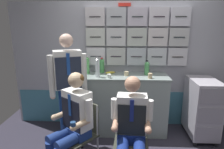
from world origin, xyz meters
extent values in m
cube|color=#A7A7B3|center=(0.00, 1.38, 1.07)|extent=(4.20, 0.06, 2.15)
cube|color=teal|center=(0.00, 1.34, 0.31)|extent=(4.12, 0.01, 0.62)
cube|color=silver|center=(-0.64, 1.32, 1.26)|extent=(0.31, 0.06, 0.29)
cylinder|color=#282A30|center=(-0.64, 1.28, 1.26)|extent=(0.18, 0.01, 0.01)
cube|color=#B6B9B6|center=(-0.30, 1.32, 1.26)|extent=(0.31, 0.06, 0.29)
cylinder|color=#28212C|center=(-0.30, 1.28, 1.26)|extent=(0.18, 0.01, 0.01)
cube|color=#B3BAC4|center=(0.04, 1.32, 1.26)|extent=(0.31, 0.06, 0.29)
cylinder|color=#2A252C|center=(0.04, 1.28, 1.26)|extent=(0.18, 0.01, 0.01)
cube|color=silver|center=(0.39, 1.32, 1.26)|extent=(0.31, 0.06, 0.29)
cylinder|color=#23252A|center=(0.39, 1.28, 1.26)|extent=(0.18, 0.01, 0.01)
cube|color=silver|center=(0.73, 1.32, 1.26)|extent=(0.31, 0.06, 0.29)
cylinder|color=#2B2624|center=(0.73, 1.28, 1.26)|extent=(0.18, 0.01, 0.01)
cube|color=silver|center=(-0.64, 1.32, 1.58)|extent=(0.31, 0.06, 0.29)
cylinder|color=black|center=(-0.64, 1.28, 1.58)|extent=(0.18, 0.01, 0.01)
cube|color=silver|center=(-0.30, 1.32, 1.58)|extent=(0.31, 0.06, 0.29)
cylinder|color=#1D222C|center=(-0.30, 1.28, 1.58)|extent=(0.18, 0.01, 0.01)
cube|color=#BAC1B8|center=(0.04, 1.32, 1.58)|extent=(0.31, 0.06, 0.29)
cylinder|color=#26232F|center=(0.04, 1.28, 1.58)|extent=(0.18, 0.01, 0.01)
cube|color=silver|center=(0.39, 1.32, 1.58)|extent=(0.31, 0.06, 0.29)
cylinder|color=#22252C|center=(0.39, 1.28, 1.58)|extent=(0.18, 0.01, 0.01)
cube|color=#BBBBBB|center=(0.73, 1.32, 1.58)|extent=(0.31, 0.06, 0.29)
cylinder|color=#1D292E|center=(0.73, 1.28, 1.58)|extent=(0.18, 0.01, 0.01)
cube|color=silver|center=(-0.64, 1.32, 1.90)|extent=(0.31, 0.06, 0.29)
cylinder|color=#252225|center=(-0.64, 1.28, 1.90)|extent=(0.18, 0.01, 0.01)
cube|color=#B3B6BC|center=(-0.30, 1.32, 1.90)|extent=(0.31, 0.06, 0.29)
cylinder|color=black|center=(-0.30, 1.28, 1.90)|extent=(0.18, 0.01, 0.01)
cube|color=#BBB3C3|center=(0.04, 1.32, 1.90)|extent=(0.31, 0.06, 0.29)
cylinder|color=#212827|center=(0.04, 1.28, 1.90)|extent=(0.18, 0.01, 0.01)
cube|color=silver|center=(0.39, 1.32, 1.90)|extent=(0.31, 0.06, 0.29)
cylinder|color=black|center=(0.39, 1.28, 1.90)|extent=(0.18, 0.01, 0.01)
cube|color=silver|center=(0.73, 1.32, 1.90)|extent=(0.31, 0.06, 0.29)
cylinder|color=#232724|center=(0.73, 1.28, 1.90)|extent=(0.18, 0.01, 0.01)
cube|color=red|center=(-0.17, 1.33, 2.09)|extent=(0.20, 0.02, 0.05)
cube|color=#93A29E|center=(-0.24, 1.09, 0.48)|extent=(1.56, 0.52, 0.95)
cube|color=gray|center=(-0.24, 1.09, 0.97)|extent=(1.59, 0.53, 0.03)
sphere|color=black|center=(0.92, 0.68, 0.04)|extent=(0.07, 0.07, 0.07)
sphere|color=black|center=(1.23, 0.68, 0.04)|extent=(0.07, 0.07, 0.07)
sphere|color=black|center=(0.92, 1.23, 0.04)|extent=(0.07, 0.07, 0.07)
sphere|color=black|center=(1.23, 1.23, 0.04)|extent=(0.07, 0.07, 0.07)
cube|color=#ADA8B3|center=(1.07, 0.96, 0.51)|extent=(0.40, 0.64, 0.89)
cube|color=#98949F|center=(1.07, 0.63, 0.22)|extent=(0.35, 0.01, 0.24)
cube|color=#98949F|center=(1.07, 0.63, 0.51)|extent=(0.35, 0.01, 0.24)
cube|color=#98949F|center=(1.07, 0.63, 0.81)|extent=(0.35, 0.01, 0.24)
cylinder|color=#28282D|center=(1.07, 0.66, 0.94)|extent=(0.32, 0.02, 0.02)
cylinder|color=#A8AAAF|center=(-0.78, 0.43, 0.20)|extent=(0.02, 0.02, 0.40)
cube|color=#36382D|center=(-0.75, 0.18, 0.41)|extent=(0.56, 0.56, 0.02)
cube|color=#36382D|center=(-0.63, 0.33, 0.63)|extent=(0.30, 0.25, 0.40)
cylinder|color=#A8AAAF|center=(-0.78, 0.43, 0.63)|extent=(0.02, 0.02, 0.40)
cylinder|color=#A8AAAF|center=(-0.50, 0.21, 0.63)|extent=(0.02, 0.02, 0.40)
cylinder|color=navy|center=(-0.93, 0.11, 0.48)|extent=(0.33, 0.37, 0.13)
cylinder|color=navy|center=(-0.79, -0.01, 0.48)|extent=(0.33, 0.37, 0.13)
cube|color=navy|center=(-0.75, 0.18, 0.49)|extent=(0.38, 0.36, 0.12)
cube|color=white|center=(-0.74, 0.20, 0.78)|extent=(0.40, 0.37, 0.47)
cube|color=black|center=(-0.80, 0.12, 0.74)|extent=(0.26, 0.21, 0.38)
cube|color=#163F95|center=(-0.81, 0.11, 0.86)|extent=(0.04, 0.03, 0.26)
cylinder|color=white|center=(-0.90, 0.33, 0.83)|extent=(0.08, 0.08, 0.25)
cylinder|color=#D8B68E|center=(-0.95, 0.23, 0.68)|extent=(0.20, 0.23, 0.07)
sphere|color=#D8B68E|center=(-1.02, 0.15, 0.68)|extent=(0.08, 0.08, 0.08)
cylinder|color=white|center=(-0.58, 0.07, 0.83)|extent=(0.08, 0.08, 0.25)
cylinder|color=#D8B68E|center=(-0.66, 0.00, 0.68)|extent=(0.20, 0.23, 0.07)
sphere|color=#D8B68E|center=(-0.73, -0.09, 0.68)|extent=(0.08, 0.08, 0.08)
cylinder|color=navy|center=(-0.73, -0.09, 0.72)|extent=(0.06, 0.06, 0.06)
sphere|color=#D8B68E|center=(-0.74, 0.20, 1.15)|extent=(0.19, 0.19, 0.19)
ellipsoid|color=brown|center=(-0.73, 0.21, 1.16)|extent=(0.25, 0.24, 0.13)
cylinder|color=#A8AAAF|center=(-0.25, 0.29, 0.20)|extent=(0.02, 0.02, 0.40)
cylinder|color=#A8AAAF|center=(0.11, 0.26, 0.20)|extent=(0.02, 0.02, 0.40)
cube|color=#36382D|center=(-0.08, 0.09, 0.41)|extent=(0.43, 0.43, 0.02)
cube|color=#36382D|center=(-0.07, 0.28, 0.63)|extent=(0.37, 0.05, 0.40)
cylinder|color=#A8AAAF|center=(-0.25, 0.29, 0.63)|extent=(0.02, 0.02, 0.40)
cylinder|color=#A8AAAF|center=(0.11, 0.26, 0.63)|extent=(0.02, 0.02, 0.40)
cylinder|color=navy|center=(-0.18, -0.06, 0.48)|extent=(0.15, 0.37, 0.13)
cylinder|color=navy|center=(0.00, -0.07, 0.48)|extent=(0.15, 0.37, 0.13)
cube|color=navy|center=(-0.08, 0.09, 0.49)|extent=(0.34, 0.22, 0.12)
cube|color=white|center=(-0.08, 0.11, 0.77)|extent=(0.35, 0.21, 0.46)
cube|color=black|center=(-0.09, 0.02, 0.74)|extent=(0.32, 0.03, 0.37)
cube|color=navy|center=(-0.09, 0.01, 0.86)|extent=(0.04, 0.01, 0.26)
cylinder|color=white|center=(-0.28, 0.13, 0.82)|extent=(0.08, 0.08, 0.25)
cylinder|color=tan|center=(-0.27, 0.02, 0.68)|extent=(0.08, 0.23, 0.07)
sphere|color=tan|center=(-0.28, -0.08, 0.68)|extent=(0.08, 0.08, 0.08)
cylinder|color=white|center=(0.12, 0.10, 0.82)|extent=(0.08, 0.08, 0.25)
cylinder|color=tan|center=(0.09, 0.00, 0.68)|extent=(0.08, 0.23, 0.07)
sphere|color=tan|center=(0.09, -0.10, 0.68)|extent=(0.08, 0.08, 0.08)
sphere|color=tan|center=(-0.08, 0.11, 1.13)|extent=(0.18, 0.18, 0.18)
ellipsoid|color=black|center=(-0.08, 0.13, 1.15)|extent=(0.19, 0.17, 0.13)
cube|color=black|center=(-1.03, 0.56, 0.03)|extent=(0.17, 0.26, 0.06)
cube|color=black|center=(-0.84, 0.63, 0.03)|extent=(0.17, 0.26, 0.06)
cylinder|color=navy|center=(-1.03, 0.59, 0.49)|extent=(0.12, 0.12, 0.86)
cylinder|color=navy|center=(-0.86, 0.65, 0.49)|extent=(0.12, 0.12, 0.86)
cube|color=white|center=(-0.95, 0.62, 1.18)|extent=(0.42, 0.33, 0.52)
cube|color=#1F2638|center=(-0.91, 0.52, 1.15)|extent=(0.32, 0.13, 0.44)
cube|color=navy|center=(-0.91, 0.51, 1.27)|extent=(0.04, 0.02, 0.29)
cylinder|color=white|center=(-1.16, 0.54, 1.10)|extent=(0.08, 0.08, 0.58)
sphere|color=beige|center=(-1.16, 0.54, 0.80)|extent=(0.08, 0.08, 0.08)
cylinder|color=white|center=(-0.74, 0.70, 1.10)|extent=(0.08, 0.08, 0.58)
sphere|color=beige|center=(-0.74, 0.70, 0.80)|extent=(0.08, 0.08, 0.08)
sphere|color=beige|center=(-0.95, 0.62, 1.57)|extent=(0.18, 0.18, 0.18)
ellipsoid|color=tan|center=(-0.95, 0.63, 1.59)|extent=(0.23, 0.22, 0.13)
cylinder|color=silver|center=(-0.58, 0.98, 1.12)|extent=(0.06, 0.06, 0.27)
cone|color=silver|center=(-0.58, 0.98, 1.27)|extent=(0.06, 0.06, 0.02)
cylinder|color=silver|center=(-0.58, 0.98, 1.29)|extent=(0.03, 0.03, 0.02)
cylinder|color=#499655|center=(0.21, 1.14, 1.08)|extent=(0.08, 0.08, 0.20)
cone|color=#499655|center=(0.21, 1.14, 1.19)|extent=(0.08, 0.08, 0.02)
cylinder|color=black|center=(0.21, 1.14, 1.21)|extent=(0.03, 0.03, 0.02)
cylinder|color=#52A455|center=(-0.77, 1.18, 1.11)|extent=(0.07, 0.07, 0.26)
cone|color=#52A455|center=(-0.77, 1.18, 1.25)|extent=(0.07, 0.07, 0.02)
cylinder|color=silver|center=(-0.77, 1.18, 1.27)|extent=(0.03, 0.03, 0.02)
cylinder|color=#499E51|center=(-0.54, 1.27, 1.09)|extent=(0.08, 0.08, 0.22)
cone|color=#499E51|center=(-0.54, 1.27, 1.21)|extent=(0.08, 0.08, 0.02)
cylinder|color=red|center=(-0.54, 1.27, 1.23)|extent=(0.04, 0.04, 0.02)
cylinder|color=tan|center=(-0.12, 1.07, 1.02)|extent=(0.07, 0.07, 0.07)
cylinder|color=#382114|center=(-0.12, 1.07, 1.05)|extent=(0.06, 0.06, 0.01)
cylinder|color=tan|center=(0.23, 0.93, 1.02)|extent=(0.07, 0.07, 0.08)
cylinder|color=#382114|center=(0.23, 0.93, 1.05)|extent=(0.06, 0.06, 0.01)
cylinder|color=navy|center=(-0.83, 1.11, 1.02)|extent=(0.06, 0.06, 0.08)
cylinder|color=#382114|center=(-0.83, 1.11, 1.05)|extent=(0.05, 0.05, 0.01)
cylinder|color=white|center=(-0.39, 0.91, 1.01)|extent=(0.06, 0.06, 0.06)
cylinder|color=#382114|center=(-0.39, 0.91, 1.04)|extent=(0.05, 0.05, 0.01)
ellipsoid|color=yellow|center=(-0.39, 1.19, 1.00)|extent=(0.17, 0.10, 0.04)
cylinder|color=#4C3819|center=(-0.31, 1.22, 1.00)|extent=(0.01, 0.01, 0.02)
camera|label=1|loc=(-0.22, -2.01, 1.78)|focal=31.71mm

